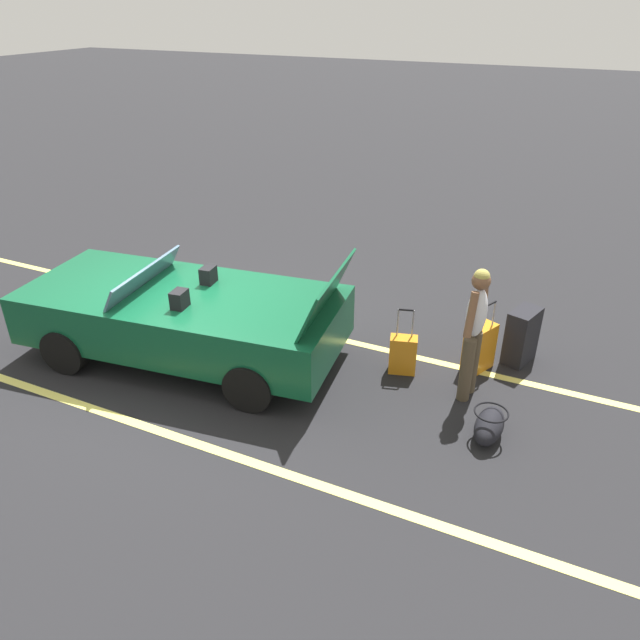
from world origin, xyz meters
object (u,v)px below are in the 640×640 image
(suitcase_large_black, at_px, (521,336))
(convertible_car, at_px, (170,314))
(suitcase_medium_bright, at_px, (479,347))
(traveler_person, at_px, (475,327))
(duffel_bag, at_px, (489,425))
(suitcase_small_carryon, at_px, (403,354))

(suitcase_large_black, bearing_deg, convertible_car, 39.92)
(convertible_car, bearing_deg, suitcase_medium_bright, -167.12)
(convertible_car, relative_size, traveler_person, 2.63)
(convertible_car, height_order, suitcase_medium_bright, convertible_car)
(suitcase_large_black, xyz_separation_m, suitcase_medium_bright, (0.45, 0.42, -0.05))
(convertible_car, distance_m, duffel_bag, 4.20)
(suitcase_medium_bright, bearing_deg, traveler_person, 114.64)
(suitcase_medium_bright, bearing_deg, convertible_car, 43.91)
(convertible_car, xyz_separation_m, suitcase_large_black, (-4.22, -1.77, -0.22))
(convertible_car, distance_m, suitcase_small_carryon, 3.06)
(suitcase_large_black, bearing_deg, suitcase_medium_bright, 60.21)
(suitcase_small_carryon, bearing_deg, traveler_person, 63.86)
(convertible_car, bearing_deg, suitcase_large_black, -164.08)
(suitcase_large_black, distance_m, traveler_person, 1.28)
(suitcase_small_carryon, bearing_deg, suitcase_large_black, 109.02)
(traveler_person, bearing_deg, suitcase_medium_bright, -82.38)
(suitcase_large_black, relative_size, traveler_person, 0.45)
(suitcase_small_carryon, xyz_separation_m, traveler_person, (-0.86, 0.16, 0.67))
(convertible_car, height_order, traveler_person, traveler_person)
(duffel_bag, bearing_deg, suitcase_medium_bright, -72.89)
(convertible_car, relative_size, duffel_bag, 6.69)
(suitcase_large_black, height_order, suitcase_small_carryon, suitcase_small_carryon)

